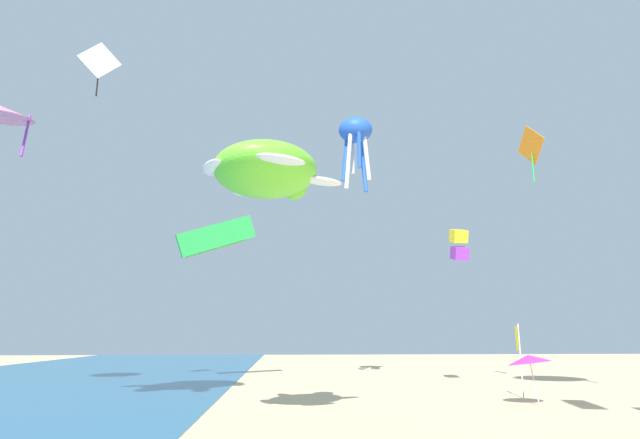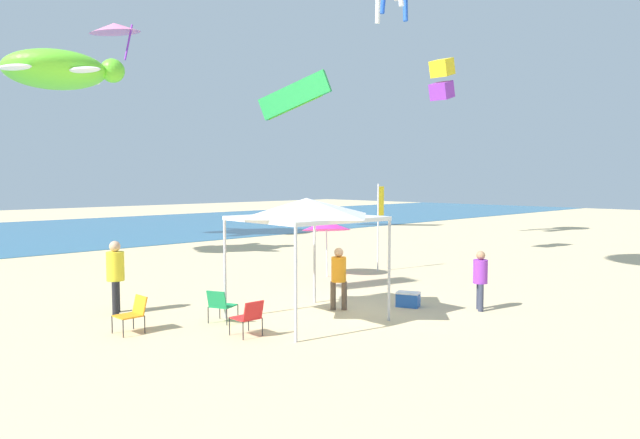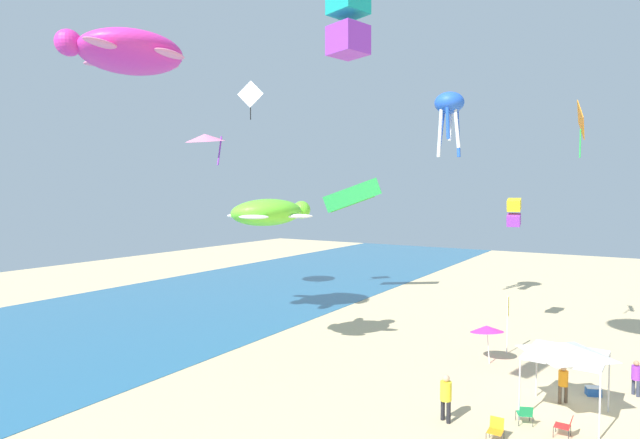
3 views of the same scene
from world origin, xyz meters
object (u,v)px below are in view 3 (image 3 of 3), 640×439
object	(u,v)px
kite_box_yellow	(514,212)
person_watching_sky	(446,394)
canopy_tent	(566,350)
folding_chair_left_of_tent	(525,413)
kite_diamond_white	(250,96)
folding_chair_near_cooler	(496,428)
kite_box_teal	(348,20)
kite_turtle_lime	(268,213)
folding_chair_right_of_tent	(566,425)
beach_umbrella	(487,329)
kite_turtle_magenta	(128,52)
person_far_stroller	(636,375)
kite_diamond_orange	(581,122)
kite_delta_pink	(205,138)
kite_parafoil_green	(352,196)
person_kite_handler	(563,381)
kite_octopus_blue	(449,106)
banner_flag	(508,319)
cooler_box	(593,391)

from	to	relation	value
kite_box_yellow	person_watching_sky	bearing A→B (deg)	87.27
person_watching_sky	kite_box_yellow	distance (m)	16.85
canopy_tent	kite_box_yellow	bearing A→B (deg)	19.96
folding_chair_left_of_tent	kite_diamond_white	size ratio (longest dim) A/B	0.26
folding_chair_near_cooler	kite_box_teal	world-z (taller)	kite_box_teal
canopy_tent	kite_diamond_white	distance (m)	30.04
kite_turtle_lime	folding_chair_right_of_tent	bearing A→B (deg)	-73.01
beach_umbrella	kite_turtle_magenta	bearing A→B (deg)	112.89
person_far_stroller	beach_umbrella	bearing A→B (deg)	-138.38
folding_chair_near_cooler	kite_diamond_orange	distance (m)	19.21
folding_chair_right_of_tent	person_watching_sky	distance (m)	4.37
beach_umbrella	kite_delta_pink	xyz separation A→B (m)	(4.09, 24.77, 12.07)
folding_chair_right_of_tent	kite_parafoil_green	distance (m)	27.90
folding_chair_left_of_tent	folding_chair_near_cooler	bearing A→B (deg)	47.67
folding_chair_left_of_tent	person_kite_handler	distance (m)	3.28
kite_turtle_magenta	kite_parafoil_green	bearing A→B (deg)	-159.69
folding_chair_right_of_tent	kite_box_yellow	size ratio (longest dim) A/B	0.43
kite_box_yellow	kite_delta_pink	distance (m)	25.56
folding_chair_left_of_tent	kite_turtle_lime	distance (m)	15.82
kite_turtle_lime	kite_box_yellow	distance (m)	16.38
kite_turtle_lime	kite_diamond_white	size ratio (longest dim) A/B	1.61
canopy_tent	folding_chair_near_cooler	distance (m)	4.66
kite_diamond_orange	kite_turtle_lime	bearing A→B (deg)	-73.77
canopy_tent	kite_diamond_white	world-z (taller)	kite_diamond_white
folding_chair_left_of_tent	kite_box_teal	xyz separation A→B (m)	(-7.39, 3.83, 13.61)
folding_chair_near_cooler	kite_octopus_blue	bearing A→B (deg)	111.56
beach_umbrella	kite_box_yellow	size ratio (longest dim) A/B	1.13
kite_octopus_blue	kite_parafoil_green	xyz separation A→B (m)	(0.95, 8.89, -6.81)
person_kite_handler	kite_turtle_magenta	world-z (taller)	kite_turtle_magenta
banner_flag	kite_parafoil_green	size ratio (longest dim) A/B	0.67
cooler_box	kite_diamond_orange	world-z (taller)	kite_diamond_orange
folding_chair_near_cooler	kite_turtle_lime	bearing A→B (deg)	164.03
cooler_box	kite_octopus_blue	world-z (taller)	kite_octopus_blue
person_watching_sky	kite_diamond_white	xyz separation A→B (m)	(12.75, 20.61, 15.97)
beach_umbrella	banner_flag	world-z (taller)	banner_flag
folding_chair_near_cooler	folding_chair_right_of_tent	world-z (taller)	same
person_far_stroller	kite_turtle_lime	bearing A→B (deg)	-116.33
banner_flag	kite_delta_pink	bearing A→B (deg)	85.75
kite_turtle_lime	kite_turtle_magenta	distance (m)	12.72
kite_diamond_white	folding_chair_right_of_tent	bearing A→B (deg)	-40.98
kite_box_teal	kite_delta_pink	bearing A→B (deg)	-111.03
cooler_box	person_far_stroller	bearing A→B (deg)	-57.93
kite_turtle_magenta	kite_delta_pink	distance (m)	13.86
kite_turtle_magenta	kite_delta_pink	xyz separation A→B (m)	(12.05, 5.90, -3.46)
banner_flag	kite_box_yellow	bearing A→B (deg)	8.49
person_watching_sky	person_far_stroller	size ratio (longest dim) A/B	1.19
person_far_stroller	kite_delta_pink	size ratio (longest dim) A/B	0.38
kite_diamond_orange	kite_diamond_white	bearing A→B (deg)	-108.26
cooler_box	kite_box_teal	size ratio (longest dim) A/B	0.36
folding_chair_right_of_tent	person_kite_handler	xyz separation A→B (m)	(3.34, 0.46, 0.50)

